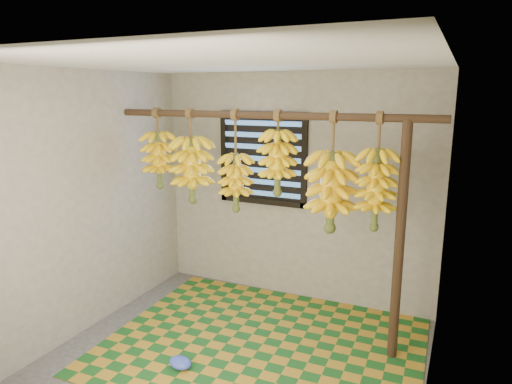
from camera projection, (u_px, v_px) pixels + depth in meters
The scene contains 16 objects.
floor at pixel (228, 366), 3.74m from camera, with size 3.00×3.00×0.01m, color #444444.
ceiling at pixel (224, 62), 3.23m from camera, with size 3.00×3.00×0.01m, color silver.
wall_back at pixel (294, 188), 4.82m from camera, with size 3.00×0.01×2.40m, color gray.
wall_left at pixel (79, 205), 4.10m from camera, with size 0.01×3.00×2.40m, color gray.
wall_right at pixel (436, 253), 2.87m from camera, with size 0.01×3.00×2.40m, color gray.
window at pixel (263, 159), 4.87m from camera, with size 1.00×0.04×1.00m.
hanging_pole at pixel (263, 115), 3.94m from camera, with size 0.06×0.06×3.00m, color #3B2518.
support_post at pixel (399, 244), 3.66m from camera, with size 0.08×0.08×2.00m, color #3B2518.
woven_mat at pixel (263, 344), 4.04m from camera, with size 2.69×2.15×0.01m, color #19551D.
plastic_bag at pixel (180, 363), 3.69m from camera, with size 0.21×0.15×0.09m, color blue.
banana_bunch_a at pixel (159, 159), 4.49m from camera, with size 0.34×0.34×0.78m.
banana_bunch_b at pixel (192, 170), 4.35m from camera, with size 0.38×0.38×0.89m.
banana_bunch_c at pixel (236, 182), 4.18m from camera, with size 0.32×0.32×0.93m.
banana_bunch_d at pixel (278, 162), 3.97m from camera, with size 0.31×0.31×0.74m.
banana_bunch_e at pixel (331, 192), 3.81m from camera, with size 0.41×0.41×1.01m.
banana_bunch_f at pixel (376, 189), 3.65m from camera, with size 0.32×0.32×0.95m.
Camera 1 is at (1.61, -2.95, 2.19)m, focal length 32.00 mm.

